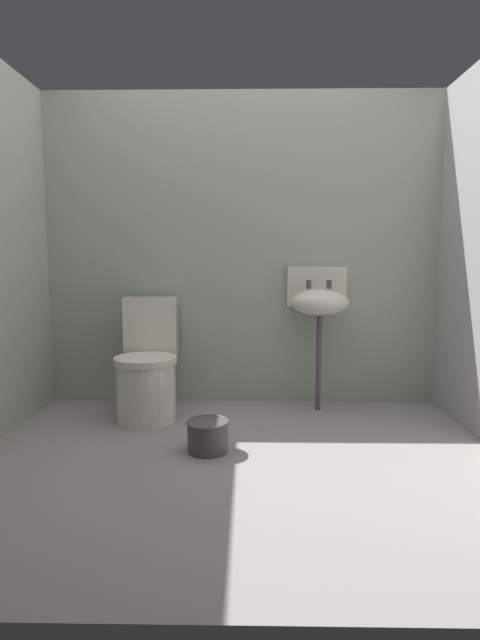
{
  "coord_description": "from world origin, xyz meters",
  "views": [
    {
      "loc": [
        0.05,
        -2.53,
        1.04
      ],
      "look_at": [
        0.0,
        0.26,
        0.7
      ],
      "focal_mm": 27.85,
      "sensor_mm": 36.0,
      "label": 1
    }
  ],
  "objects": [
    {
      "name": "toilet_near_wall",
      "position": [
        -0.62,
        0.67,
        0.32
      ],
      "size": [
        0.42,
        0.61,
        0.78
      ],
      "rotation": [
        0.0,
        0.0,
        3.2
      ],
      "color": "silver",
      "rests_on": "ground"
    },
    {
      "name": "bucket",
      "position": [
        -0.17,
        0.07,
        0.09
      ],
      "size": [
        0.24,
        0.24,
        0.17
      ],
      "color": "#4E4249",
      "rests_on": "ground"
    },
    {
      "name": "ground_plane",
      "position": [
        0.0,
        0.0,
        -0.04
      ],
      "size": [
        3.18,
        2.45,
        0.08
      ],
      "primitive_type": "cube",
      "color": "gray"
    },
    {
      "name": "sink",
      "position": [
        0.53,
        0.86,
        0.75
      ],
      "size": [
        0.42,
        0.35,
        0.99
      ],
      "color": "#4E4249",
      "rests_on": "ground"
    },
    {
      "name": "wall_back",
      "position": [
        0.0,
        1.08,
        1.1
      ],
      "size": [
        3.18,
        0.1,
        2.2
      ],
      "primitive_type": "cube",
      "color": "#969D8F",
      "rests_on": "ground"
    }
  ]
}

